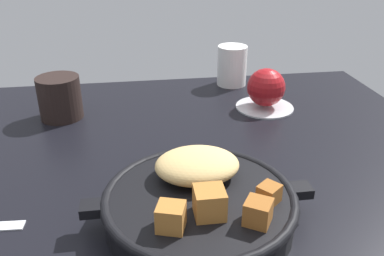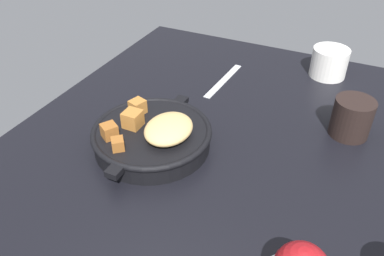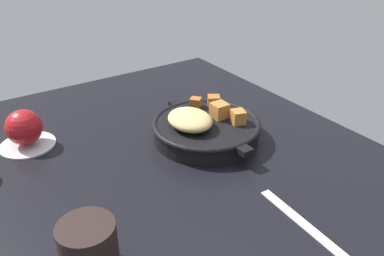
{
  "view_description": "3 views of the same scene",
  "coord_description": "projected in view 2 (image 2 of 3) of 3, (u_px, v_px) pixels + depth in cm",
  "views": [
    {
      "loc": [
        -1.71,
        -49.79,
        31.53
      ],
      "look_at": [
        6.09,
        3.06,
        5.41
      ],
      "focal_mm": 38.18,
      "sensor_mm": 36.0,
      "label": 1
    },
    {
      "loc": [
        55.72,
        21.27,
        47.74
      ],
      "look_at": [
        5.75,
        -2.54,
        7.62
      ],
      "focal_mm": 37.07,
      "sensor_mm": 36.0,
      "label": 2
    },
    {
      "loc": [
        -54.88,
        32.23,
        42.88
      ],
      "look_at": [
        -0.58,
        -4.17,
        7.19
      ],
      "focal_mm": 37.56,
      "sensor_mm": 36.0,
      "label": 3
    }
  ],
  "objects": [
    {
      "name": "ground_plane",
      "position": [
        217.0,
        152.0,
        0.77
      ],
      "size": [
        98.72,
        80.54,
        2.4
      ],
      "primitive_type": "cube",
      "color": "black"
    },
    {
      "name": "cast_iron_skillet",
      "position": [
        153.0,
        135.0,
        0.75
      ],
      "size": [
        27.12,
        22.82,
        7.18
      ],
      "color": "black",
      "rests_on": "ground_plane"
    },
    {
      "name": "butter_knife",
      "position": [
        224.0,
        80.0,
        0.97
      ],
      "size": [
        18.39,
        2.7,
        0.36
      ],
      "primitive_type": "cube",
      "rotation": [
        0.0,
        0.0,
        -0.06
      ],
      "color": "silver",
      "rests_on": "ground_plane"
    },
    {
      "name": "ceramic_mug_white",
      "position": [
        329.0,
        62.0,
        0.98
      ],
      "size": [
        8.79,
        8.79,
        7.19
      ],
      "primitive_type": "cylinder",
      "color": "silver",
      "rests_on": "ground_plane"
    },
    {
      "name": "coffee_mug_dark",
      "position": [
        352.0,
        118.0,
        0.77
      ],
      "size": [
        7.7,
        7.7,
        7.82
      ],
      "primitive_type": "cylinder",
      "color": "black",
      "rests_on": "ground_plane"
    }
  ]
}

